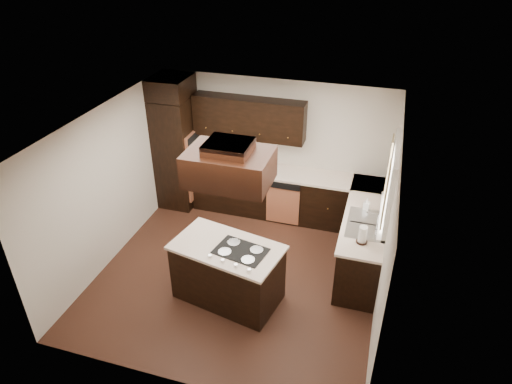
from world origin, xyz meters
TOP-DOWN VIEW (x-y plane):
  - floor at (0.00, 0.00)m, footprint 4.20×4.20m
  - ceiling at (0.00, 0.00)m, footprint 4.20×4.20m
  - wall_back at (0.00, 2.11)m, footprint 4.20×0.02m
  - wall_front at (0.00, -2.11)m, footprint 4.20×0.02m
  - wall_left at (-2.11, 0.00)m, footprint 0.02×4.20m
  - wall_right at (2.11, 0.00)m, footprint 0.02×4.20m
  - oven_column at (-1.78, 1.71)m, footprint 0.65×0.75m
  - wall_oven_face at (-1.43, 1.71)m, footprint 0.05×0.62m
  - base_cabinets_back at (0.03, 1.80)m, footprint 2.93×0.60m
  - base_cabinets_right at (1.80, 0.90)m, footprint 0.60×2.40m
  - countertop_back at (0.03, 1.79)m, footprint 2.93×0.63m
  - countertop_right at (1.79, 0.90)m, footprint 0.63×2.40m
  - upper_cabinets at (-0.43, 1.93)m, footprint 2.00×0.34m
  - dishwasher_front at (0.33, 1.50)m, footprint 0.60×0.05m
  - window_frame at (2.07, 0.55)m, footprint 0.06×1.32m
  - window_pane at (2.10, 0.55)m, footprint 0.00×1.20m
  - curtain_left at (2.01, 0.13)m, footprint 0.02×0.34m
  - curtain_right at (2.01, 0.97)m, footprint 0.02×0.34m
  - sink_rim at (1.80, 0.55)m, footprint 0.52×0.84m
  - island at (0.03, -0.55)m, footprint 1.59×1.07m
  - island_top at (0.03, -0.55)m, footprint 1.65×1.13m
  - cooktop at (0.24, -0.60)m, footprint 0.77×0.59m
  - range_hood at (0.10, -0.55)m, footprint 1.05×0.72m
  - hood_duct at (0.10, -0.55)m, footprint 0.55×0.50m
  - blender_base at (-1.17, 1.76)m, footprint 0.15×0.15m
  - blender_pitcher at (-1.17, 1.76)m, footprint 0.13×0.13m
  - spice_rack at (-0.38, 1.76)m, footprint 0.35×0.21m
  - mixing_bowl at (-1.37, 1.69)m, footprint 0.28×0.28m
  - soap_bottle at (1.78, 0.96)m, footprint 0.10×0.10m
  - paper_towel at (1.79, 0.08)m, footprint 0.14×0.14m

SIDE VIEW (x-z plane):
  - floor at x=0.00m, z-range -0.02..0.00m
  - dishwasher_front at x=0.33m, z-range 0.04..0.76m
  - base_cabinets_back at x=0.03m, z-range 0.00..0.88m
  - base_cabinets_right at x=1.80m, z-range 0.00..0.88m
  - island at x=0.03m, z-range 0.00..0.88m
  - countertop_back at x=0.03m, z-range 0.88..0.92m
  - countertop_right at x=1.79m, z-range 0.88..0.92m
  - island_top at x=0.03m, z-range 0.88..0.92m
  - sink_rim at x=1.80m, z-range 0.92..0.93m
  - cooktop at x=0.24m, z-range 0.92..0.93m
  - mixing_bowl at x=-1.37m, z-range 0.92..0.98m
  - blender_base at x=-1.17m, z-range 0.92..1.02m
  - soap_bottle at x=1.78m, z-range 0.92..1.11m
  - paper_towel at x=1.79m, z-range 0.92..1.18m
  - oven_column at x=-1.78m, z-range 0.00..2.12m
  - spice_rack at x=-0.38m, z-range 0.92..1.20m
  - wall_oven_face at x=-1.43m, z-range 0.73..1.51m
  - blender_pitcher at x=-1.17m, z-range 1.02..1.28m
  - wall_back at x=0.00m, z-range 0.00..2.50m
  - wall_front at x=0.00m, z-range 0.00..2.50m
  - wall_left at x=-2.11m, z-range 0.00..2.50m
  - wall_right at x=2.11m, z-range 0.00..2.50m
  - window_frame at x=2.07m, z-range 1.09..2.21m
  - window_pane at x=2.10m, z-range 1.15..2.15m
  - curtain_left at x=2.01m, z-range 1.25..2.15m
  - curtain_right at x=2.01m, z-range 1.25..2.15m
  - upper_cabinets at x=-0.43m, z-range 1.45..2.17m
  - range_hood at x=0.10m, z-range 1.95..2.37m
  - hood_duct at x=0.10m, z-range 2.37..2.50m
  - ceiling at x=0.00m, z-range 2.50..2.52m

